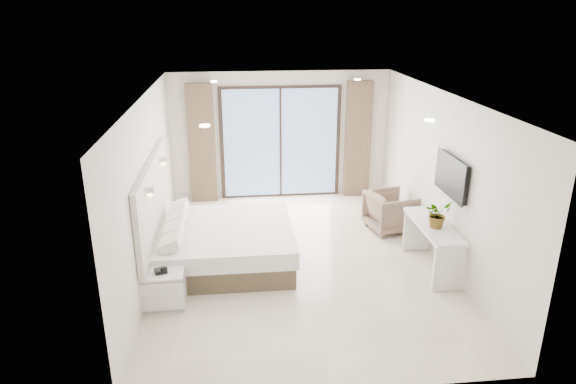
# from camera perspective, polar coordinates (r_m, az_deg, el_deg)

# --- Properties ---
(ground) EXTENTS (6.20, 6.20, 0.00)m
(ground) POSITION_cam_1_polar(r_m,az_deg,el_deg) (8.52, 1.15, -7.56)
(ground) COLOR beige
(ground) RESTS_ON ground
(room_shell) EXTENTS (4.62, 6.22, 2.72)m
(room_shell) POSITION_cam_1_polar(r_m,az_deg,el_deg) (8.61, -0.73, 4.07)
(room_shell) COLOR silver
(room_shell) RESTS_ON ground
(bed) EXTENTS (2.19, 2.08, 0.75)m
(bed) POSITION_cam_1_polar(r_m,az_deg,el_deg) (8.39, -7.20, -5.77)
(bed) COLOR brown
(bed) RESTS_ON ground
(nightstand) EXTENTS (0.59, 0.48, 0.52)m
(nightstand) POSITION_cam_1_polar(r_m,az_deg,el_deg) (7.41, -13.62, -10.39)
(nightstand) COLOR silver
(nightstand) RESTS_ON ground
(phone) EXTENTS (0.20, 0.17, 0.05)m
(phone) POSITION_cam_1_polar(r_m,az_deg,el_deg) (7.25, -13.97, -8.51)
(phone) COLOR black
(phone) RESTS_ON nightstand
(console_desk) EXTENTS (0.47, 1.50, 0.77)m
(console_desk) POSITION_cam_1_polar(r_m,az_deg,el_deg) (8.32, 15.76, -4.81)
(console_desk) COLOR silver
(console_desk) RESTS_ON ground
(plant) EXTENTS (0.52, 0.54, 0.34)m
(plant) POSITION_cam_1_polar(r_m,az_deg,el_deg) (8.09, 16.26, -2.65)
(plant) COLOR #33662D
(plant) RESTS_ON console_desk
(armchair) EXTENTS (0.88, 0.92, 0.80)m
(armchair) POSITION_cam_1_polar(r_m,az_deg,el_deg) (9.67, 11.32, -1.93)
(armchair) COLOR #836456
(armchair) RESTS_ON ground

